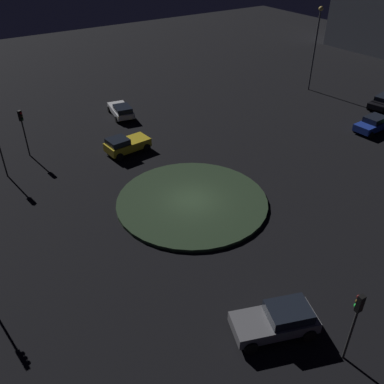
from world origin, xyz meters
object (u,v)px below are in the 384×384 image
(car_black, at_px, (384,101))
(car_white, at_px, (121,110))
(traffic_light_northeast, at_px, (23,124))
(traffic_light_west, at_px, (356,315))
(car_blue, at_px, (373,124))
(streetlamp_southeast, at_px, (316,39))
(car_yellow, at_px, (126,144))
(car_grey, at_px, (278,320))

(car_black, height_order, car_white, car_white)
(traffic_light_northeast, bearing_deg, traffic_light_west, -16.17)
(car_blue, bearing_deg, streetlamp_southeast, 69.80)
(traffic_light_west, bearing_deg, streetlamp_southeast, -39.85)
(car_yellow, xyz_separation_m, streetlamp_southeast, (2.62, -25.62, 5.13))
(car_blue, relative_size, streetlamp_southeast, 0.44)
(car_yellow, relative_size, car_grey, 0.87)
(car_white, bearing_deg, car_black, -109.42)
(streetlamp_southeast, bearing_deg, car_yellow, 95.84)
(traffic_light_northeast, xyz_separation_m, traffic_light_west, (-28.60, -6.87, -0.01))
(traffic_light_northeast, bearing_deg, car_black, 44.46)
(traffic_light_northeast, bearing_deg, car_grey, -18.08)
(traffic_light_west, bearing_deg, car_white, -2.28)
(car_yellow, height_order, traffic_light_northeast, traffic_light_northeast)
(car_white, height_order, traffic_light_northeast, traffic_light_northeast)
(car_grey, height_order, car_white, car_grey)
(car_grey, xyz_separation_m, streetlamp_southeast, (24.17, -27.69, 5.14))
(traffic_light_northeast, relative_size, traffic_light_west, 1.00)
(car_black, bearing_deg, traffic_light_northeast, -28.15)
(car_blue, bearing_deg, car_white, 135.38)
(car_grey, bearing_deg, car_yellow, -75.67)
(car_white, relative_size, traffic_light_northeast, 1.04)
(car_blue, relative_size, car_white, 0.94)
(car_yellow, height_order, traffic_light_west, traffic_light_west)
(car_grey, xyz_separation_m, car_black, (15.62, -30.23, -0.08))
(car_grey, distance_m, car_white, 29.56)
(car_grey, xyz_separation_m, traffic_light_northeast, (25.71, 5.28, 2.18))
(car_black, relative_size, car_white, 1.05)
(car_blue, bearing_deg, car_black, 24.32)
(car_blue, distance_m, car_white, 25.23)
(car_black, bearing_deg, streetlamp_southeast, -85.74)
(traffic_light_west, height_order, streetlamp_southeast, streetlamp_southeast)
(car_yellow, relative_size, car_blue, 0.98)
(car_grey, distance_m, traffic_light_northeast, 26.34)
(streetlamp_southeast, bearing_deg, traffic_light_west, 136.03)
(car_white, bearing_deg, car_blue, -122.51)
(car_blue, bearing_deg, car_grey, -155.96)
(traffic_light_west, xyz_separation_m, streetlamp_southeast, (27.06, -26.10, 2.96))
(car_yellow, distance_m, car_grey, 21.65)
(car_yellow, distance_m, streetlamp_southeast, 26.26)
(car_blue, bearing_deg, traffic_light_northeast, 152.44)
(car_white, distance_m, streetlamp_southeast, 23.63)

